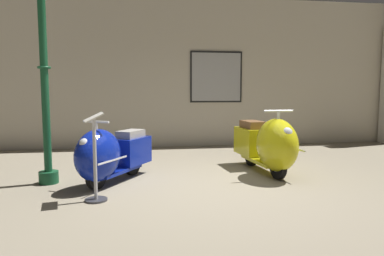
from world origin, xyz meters
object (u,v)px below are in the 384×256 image
(scooter_0, at_px, (109,155))
(info_stanchion, at_px, (95,165))
(lamppost, at_px, (44,58))
(scooter_1, at_px, (268,145))

(scooter_0, relative_size, info_stanchion, 1.43)
(lamppost, bearing_deg, scooter_1, 1.17)
(scooter_1, relative_size, info_stanchion, 1.63)
(scooter_0, xyz_separation_m, info_stanchion, (-0.11, -0.79, 0.02))
(scooter_0, height_order, lamppost, lamppost)
(scooter_0, xyz_separation_m, scooter_1, (2.53, 0.25, 0.05))
(scooter_1, bearing_deg, scooter_0, -89.70)
(scooter_0, distance_m, lamppost, 1.67)
(scooter_1, distance_m, info_stanchion, 2.84)
(scooter_0, relative_size, scooter_1, 0.87)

